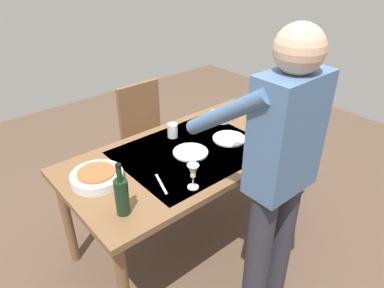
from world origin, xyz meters
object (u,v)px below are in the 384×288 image
Objects in this scene: dinner_plate_near at (229,139)px; water_cup_near_right at (173,130)px; water_cup_near_left at (267,139)px; person_server at (278,171)px; dinner_plate_far at (190,152)px; chair_near at (147,129)px; wine_bottle at (122,195)px; side_bowl_salad at (221,116)px; wine_glass_left at (269,116)px; serving_bowl_pasta at (97,176)px; wine_glass_right at (193,172)px; dining_table at (192,160)px.

water_cup_near_right is at bearing -45.98° from dinner_plate_near.
dinner_plate_near is at bearing -60.49° from water_cup_near_left.
person_server is 7.34× the size of dinner_plate_far.
chair_near is 3.96× the size of dinner_plate_far.
person_server reaches higher than dinner_plate_far.
water_cup_near_right is 0.43× the size of dinner_plate_far.
wine_bottle reaches higher than dinner_plate_far.
wine_glass_left is at bearing 114.81° from side_bowl_salad.
serving_bowl_pasta is 1.30× the size of dinner_plate_far.
person_server reaches higher than side_bowl_salad.
person_server is at bearing 121.36° from wine_glass_right.
side_bowl_salad is (-1.11, -0.11, 0.00)m from serving_bowl_pasta.
wine_glass_left is 0.71m from water_cup_near_right.
side_bowl_salad is at bearing -123.62° from dinner_plate_near.
dining_table is 0.26m from water_cup_near_right.
serving_bowl_pasta is at bearing -46.67° from wine_glass_right.
person_server is at bearing 128.00° from serving_bowl_pasta.
wine_bottle is 0.99× the size of serving_bowl_pasta.
serving_bowl_pasta is at bearing -9.99° from wine_glass_left.
side_bowl_salad is at bearing 176.92° from water_cup_near_right.
water_cup_near_left is at bearing 36.94° from wine_glass_left.
wine_glass_right is 0.62m from dinner_plate_near.
chair_near is 6.03× the size of wine_glass_left.
side_bowl_salad is at bearing -156.08° from dining_table.
wine_glass_right is (0.88, 0.18, 0.00)m from wine_glass_left.
serving_bowl_pasta reaches higher than dinner_plate_far.
water_cup_near_left is (-0.42, 0.28, 0.13)m from dining_table.
dinner_plate_near is (-0.28, 0.29, -0.04)m from water_cup_near_right.
wine_glass_left is 0.38m from side_bowl_salad.
dinner_plate_far is (-0.23, -0.29, -0.10)m from wine_glass_right.
wine_bottle reaches higher than serving_bowl_pasta.
water_cup_near_right reaches higher than dinner_plate_near.
dining_table is at bearing 85.14° from water_cup_near_right.
water_cup_near_left is at bearing 146.57° from dining_table.
water_cup_near_left is at bearing -177.53° from wine_glass_right.
wine_bottle is at bearing 4.92° from wine_glass_left.
wine_glass_left reaches higher than serving_bowl_pasta.
wine_bottle is 1.96× the size of wine_glass_right.
water_cup_near_left reaches higher than serving_bowl_pasta.
wine_glass_left is (-1.29, -0.11, -0.01)m from wine_bottle.
water_cup_near_left is at bearing -137.58° from person_server.
person_server is at bearing 87.25° from water_cup_near_right.
water_cup_near_right is 0.26m from dinner_plate_far.
serving_bowl_pasta is (-0.03, -0.33, -0.08)m from wine_bottle.
serving_bowl_pasta is 1.67× the size of side_bowl_salad.
dinner_plate_near is at bearing 173.61° from dinner_plate_far.
wine_bottle is at bearing 85.45° from serving_bowl_pasta.
dinner_plate_near is at bearing -155.11° from wine_glass_right.
water_cup_near_left is 0.61× the size of side_bowl_salad.
water_cup_near_left is at bearing 84.69° from side_bowl_salad.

